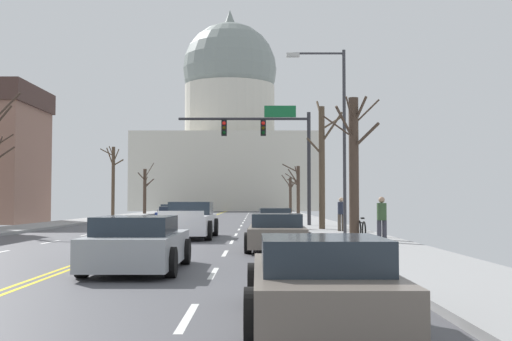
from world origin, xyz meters
TOP-DOWN VIEW (x-y plane):
  - ground at (0.00, -0.00)m, footprint 20.00×180.00m
  - signal_gantry at (5.43, 14.89)m, footprint 7.91×0.41m
  - street_lamp_right at (7.86, 4.14)m, footprint 2.53×0.24m
  - capitol_building at (0.00, 82.47)m, footprint 29.65×22.07m
  - sedan_near_00 at (5.41, 10.75)m, footprint 2.09×4.34m
  - pickup_truck_near_01 at (1.58, 4.51)m, footprint 2.27×5.43m
  - sedan_near_02 at (5.11, -2.07)m, footprint 2.06×4.32m
  - sedan_near_03 at (1.75, -8.02)m, footprint 2.07×4.40m
  - sedan_near_04 at (5.28, -14.07)m, footprint 1.96×4.37m
  - sedan_oncoming_00 at (-1.79, 23.85)m, footprint 2.19×4.31m
  - sedan_oncoming_01 at (-2.00, 36.83)m, footprint 2.21×4.55m
  - sedan_oncoming_02 at (-5.27, 46.99)m, footprint 2.08×4.55m
  - bare_tree_00 at (8.27, 2.06)m, footprint 2.19×2.40m
  - bare_tree_02 at (7.87, 9.98)m, footprint 2.12×2.20m
  - bare_tree_03 at (-8.02, 47.76)m, footprint 1.58×2.70m
  - bare_tree_04 at (8.61, 53.69)m, footprint 1.93×1.56m
  - bare_tree_05 at (-8.27, 33.18)m, footprint 2.10×1.71m
  - bare_tree_06 at (8.42, 37.71)m, footprint 1.68×1.97m
  - pedestrian_00 at (8.53, 7.70)m, footprint 0.35×0.34m
  - pedestrian_01 at (8.87, -0.27)m, footprint 0.35×0.34m
  - bicycle_parked at (8.48, 1.66)m, footprint 0.12×1.77m

SIDE VIEW (x-z plane):
  - ground at x=0.00m, z-range -0.08..0.12m
  - bicycle_parked at x=8.48m, z-range 0.06..0.91m
  - sedan_near_04 at x=5.28m, z-range -0.04..1.10m
  - sedan_oncoming_00 at x=-1.79m, z-range -0.03..1.13m
  - sedan_oncoming_02 at x=-5.27m, z-range -0.04..1.14m
  - sedan_near_02 at x=5.11m, z-range -0.04..1.14m
  - sedan_near_00 at x=5.41m, z-range -0.03..1.17m
  - sedan_near_03 at x=1.75m, z-range -0.03..1.22m
  - sedan_oncoming_01 at x=-2.00m, z-range -0.05..1.26m
  - pickup_truck_near_01 at x=1.58m, z-range -0.07..1.48m
  - pedestrian_01 at x=8.87m, z-range 0.22..1.82m
  - pedestrian_00 at x=8.53m, z-range 0.23..1.84m
  - bare_tree_04 at x=8.61m, z-range 0.12..4.75m
  - bare_tree_06 at x=8.42m, z-range 0.22..5.28m
  - bare_tree_03 at x=-8.02m, z-range -0.04..5.68m
  - bare_tree_00 at x=8.27m, z-range 0.28..5.79m
  - bare_tree_05 at x=-8.27m, z-range 0.38..6.63m
  - bare_tree_02 at x=7.87m, z-range 0.14..7.00m
  - street_lamp_right at x=7.86m, z-range 0.90..8.81m
  - signal_gantry at x=5.43m, z-range 1.64..8.79m
  - capitol_building at x=0.00m, z-range -4.41..29.57m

